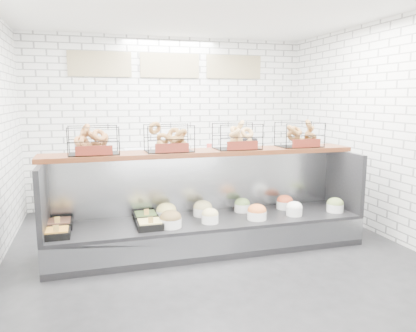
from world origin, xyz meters
name	(u,v)px	position (x,y,z in m)	size (l,w,h in m)	color
ground	(216,257)	(0.00, 0.00, 0.00)	(5.50, 5.50, 0.00)	black
room_shell	(202,88)	(0.00, 0.60, 2.06)	(5.02, 5.51, 3.01)	white
display_case	(207,223)	(0.00, 0.34, 0.33)	(4.00, 0.90, 1.20)	black
bagel_shelf	(204,141)	(0.00, 0.52, 1.38)	(4.10, 0.50, 0.40)	#471F0F
prep_counter	(175,181)	(-0.01, 2.43, 0.47)	(4.00, 0.60, 1.20)	#93969B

